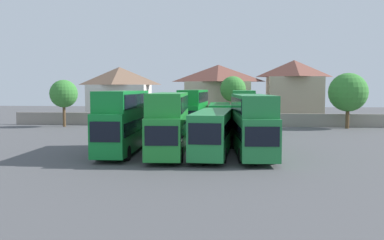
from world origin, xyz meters
TOP-DOWN VIEW (x-y plane):
  - ground at (0.00, 18.00)m, footprint 140.00×140.00m
  - depot_boundary_wall at (0.00, 25.82)m, footprint 56.00×0.50m
  - bus_1 at (-5.34, 0.04)m, footprint 2.69×10.74m
  - bus_2 at (-1.53, -0.20)m, footprint 3.22×11.78m
  - bus_3 at (1.97, -0.12)m, footprint 3.05×11.84m
  - bus_4 at (5.04, 0.09)m, footprint 3.35×11.88m
  - bus_5 at (-5.30, 15.91)m, footprint 2.97×11.09m
  - bus_6 at (-1.07, 16.12)m, footprint 2.83×11.13m
  - bus_7 at (2.05, 16.06)m, footprint 2.73×11.09m
  - bus_8 at (4.78, 16.27)m, footprint 2.67×10.22m
  - house_terrace_left at (-15.30, 35.94)m, footprint 10.09×6.92m
  - house_terrace_centre at (1.23, 34.41)m, footprint 10.62×7.60m
  - house_terrace_right at (13.13, 34.72)m, footprint 8.53×7.99m
  - tree_left_of_lot at (18.61, 23.82)m, footprint 5.08×5.08m
  - tree_behind_wall at (3.57, 28.32)m, footprint 3.73×3.73m
  - tree_right_of_lot at (-19.60, 22.82)m, footprint 3.81×3.81m

SIDE VIEW (x-z plane):
  - ground at x=0.00m, z-range 0.00..0.00m
  - depot_boundary_wall at x=0.00m, z-range 0.00..1.80m
  - bus_5 at x=-5.30m, z-range 0.25..3.69m
  - bus_7 at x=2.05m, z-range 0.25..3.73m
  - bus_3 at x=1.97m, z-range 0.25..3.76m
  - bus_4 at x=5.04m, z-range 0.31..5.11m
  - bus_2 at x=-1.53m, z-range 0.31..5.25m
  - bus_8 at x=4.78m, z-range 0.31..5.37m
  - bus_1 at x=-5.34m, z-range 0.32..5.41m
  - bus_6 at x=-1.07m, z-range 0.32..5.42m
  - house_terrace_left at x=-15.30m, z-range 0.10..8.93m
  - tree_right_of_lot at x=-19.60m, z-range 1.30..7.76m
  - house_terrace_centre at x=1.23m, z-range 0.09..9.12m
  - tree_left_of_lot at x=18.61m, z-range 1.10..8.42m
  - house_terrace_right at x=13.13m, z-range 0.10..9.81m
  - tree_behind_wall at x=3.57m, z-range 1.60..8.65m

